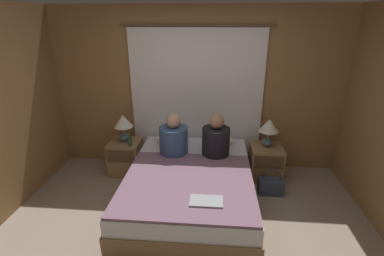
% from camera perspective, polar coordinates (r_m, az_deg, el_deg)
% --- Properties ---
extents(ground_plane, '(16.00, 16.00, 0.00)m').
position_cam_1_polar(ground_plane, '(3.32, -1.56, -22.40)').
color(ground_plane, gray).
extents(wall_back, '(4.56, 0.06, 2.50)m').
position_cam_1_polar(wall_back, '(4.36, 0.93, 7.61)').
color(wall_back, olive).
rests_on(wall_back, ground_plane).
extents(curtain_panel, '(2.23, 0.02, 2.22)m').
position_cam_1_polar(curtain_panel, '(4.34, 0.86, 5.57)').
color(curtain_panel, white).
rests_on(curtain_panel, ground_plane).
extents(bed, '(1.58, 2.09, 0.51)m').
position_cam_1_polar(bed, '(3.70, -0.41, -12.09)').
color(bed, olive).
rests_on(bed, ground_plane).
extents(nightstand_left, '(0.47, 0.47, 0.52)m').
position_cam_1_polar(nightstand_left, '(4.54, -13.40, -5.77)').
color(nightstand_left, '#937047').
rests_on(nightstand_left, ground_plane).
extents(nightstand_right, '(0.47, 0.47, 0.52)m').
position_cam_1_polar(nightstand_right, '(4.41, 14.84, -6.82)').
color(nightstand_right, '#937047').
rests_on(nightstand_right, ground_plane).
extents(lamp_left, '(0.29, 0.29, 0.43)m').
position_cam_1_polar(lamp_left, '(4.35, -13.88, 0.81)').
color(lamp_left, slate).
rests_on(lamp_left, nightstand_left).
extents(lamp_right, '(0.29, 0.29, 0.43)m').
position_cam_1_polar(lamp_right, '(4.21, 15.47, -0.07)').
color(lamp_right, slate).
rests_on(lamp_right, nightstand_right).
extents(pillow_left, '(0.49, 0.35, 0.12)m').
position_cam_1_polar(pillow_left, '(4.31, -4.04, -2.14)').
color(pillow_left, white).
rests_on(pillow_left, bed).
extents(pillow_right, '(0.49, 0.35, 0.12)m').
position_cam_1_polar(pillow_right, '(4.26, 5.24, -2.45)').
color(pillow_right, white).
rests_on(pillow_right, bed).
extents(blanket_on_bed, '(1.52, 1.41, 0.03)m').
position_cam_1_polar(blanket_on_bed, '(3.29, -0.92, -11.12)').
color(blanket_on_bed, slate).
rests_on(blanket_on_bed, bed).
extents(person_left_in_bed, '(0.39, 0.39, 0.60)m').
position_cam_1_polar(person_left_in_bed, '(3.86, -3.79, -2.18)').
color(person_left_in_bed, '#38517A').
rests_on(person_left_in_bed, bed).
extents(person_right_in_bed, '(0.38, 0.38, 0.61)m').
position_cam_1_polar(person_right_in_bed, '(3.82, 4.92, -2.39)').
color(person_right_in_bed, black).
rests_on(person_right_in_bed, bed).
extents(beer_bottle_on_left_stand, '(0.06, 0.06, 0.21)m').
position_cam_1_polar(beer_bottle_on_left_stand, '(4.26, -12.65, -2.54)').
color(beer_bottle_on_left_stand, '#2D4C28').
rests_on(beer_bottle_on_left_stand, nightstand_left).
extents(laptop_on_bed, '(0.34, 0.20, 0.02)m').
position_cam_1_polar(laptop_on_bed, '(2.96, 2.94, -14.74)').
color(laptop_on_bed, '#9EA0A5').
rests_on(laptop_on_bed, blanket_on_bed).
extents(handbag_on_floor, '(0.34, 0.17, 0.39)m').
position_cam_1_polar(handbag_on_floor, '(4.12, 15.85, -11.34)').
color(handbag_on_floor, '#333D56').
rests_on(handbag_on_floor, ground_plane).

